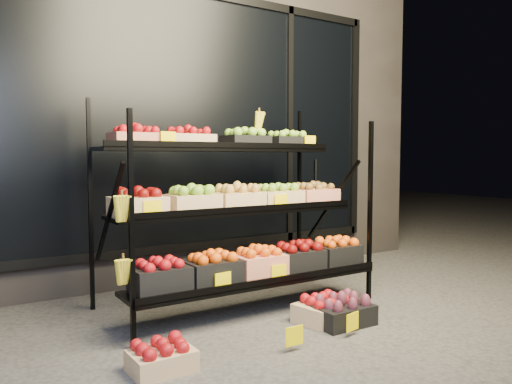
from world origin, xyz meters
TOP-DOWN VIEW (x-y plane):
  - ground at (0.00, 0.00)m, footprint 24.00×24.00m
  - building at (0.00, 2.59)m, footprint 6.00×2.08m
  - display_rack at (-0.01, 0.60)m, footprint 2.18×1.02m
  - tag_floor_a at (-0.20, -0.40)m, footprint 0.13×0.01m
  - tag_floor_b at (0.29, -0.40)m, footprint 0.13×0.01m
  - floor_crate_left at (-1.00, -0.22)m, footprint 0.36×0.27m
  - floor_crate_midright at (0.33, -0.05)m, footprint 0.45×0.36m
  - floor_crate_right at (0.39, -0.18)m, footprint 0.42×0.32m

SIDE VIEW (x-z plane):
  - ground at x=0.00m, z-range 0.00..0.00m
  - tag_floor_a at x=-0.20m, z-range 0.00..0.12m
  - tag_floor_b at x=0.29m, z-range 0.00..0.12m
  - floor_crate_left at x=-1.00m, z-range -0.01..0.18m
  - floor_crate_midright at x=0.33m, z-range -0.01..0.20m
  - floor_crate_right at x=0.39m, z-range -0.01..0.20m
  - display_rack at x=-0.01m, z-range -0.07..1.64m
  - building at x=0.00m, z-range 0.00..3.50m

